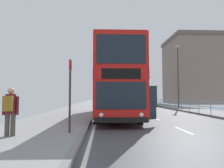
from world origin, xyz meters
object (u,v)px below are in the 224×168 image
at_px(pedestrian_companion, 10,108).
at_px(bare_tree_far_00, 144,91).
at_px(street_lamp_far_side, 178,71).
at_px(background_building_00, 193,71).
at_px(double_decker_bus_main, 115,84).
at_px(background_bus_far_lane, 143,95).
at_px(bus_stop_sign_near, 70,87).

xyz_separation_m(pedestrian_companion, bare_tree_far_00, (12.52, 39.06, 1.65)).
bearing_deg(street_lamp_far_side, background_building_00, 60.82).
bearing_deg(background_building_00, double_decker_bus_main, -123.67).
bearing_deg(bare_tree_far_00, pedestrian_companion, -107.77).
bearing_deg(pedestrian_companion, street_lamp_far_side, 54.62).
relative_size(pedestrian_companion, street_lamp_far_side, 0.22).
xyz_separation_m(double_decker_bus_main, background_bus_far_lane, (5.55, 18.22, -0.77)).
distance_m(bare_tree_far_00, background_building_00, 11.11).
distance_m(background_bus_far_lane, pedestrian_companion, 27.55).
height_order(street_lamp_far_side, background_building_00, background_building_00).
xyz_separation_m(double_decker_bus_main, street_lamp_far_side, (8.17, 9.57, 2.10)).
bearing_deg(background_building_00, background_bus_far_lane, -146.12).
xyz_separation_m(pedestrian_companion, bus_stop_sign_near, (1.91, 0.67, 0.74)).
xyz_separation_m(bus_stop_sign_near, background_building_00, (19.58, 33.16, 4.85)).
relative_size(background_bus_far_lane, bare_tree_far_00, 1.62).
xyz_separation_m(street_lamp_far_side, background_building_00, (9.30, 16.66, 2.19)).
bearing_deg(pedestrian_companion, double_decker_bus_main, 62.10).
relative_size(pedestrian_companion, background_building_00, 0.12).
relative_size(background_bus_far_lane, street_lamp_far_side, 1.24).
bearing_deg(background_bus_far_lane, bare_tree_far_00, 77.46).
height_order(double_decker_bus_main, background_bus_far_lane, double_decker_bus_main).
distance_m(bus_stop_sign_near, bare_tree_far_00, 39.84).
relative_size(double_decker_bus_main, bus_stop_sign_near, 4.17).
bearing_deg(pedestrian_companion, bus_stop_sign_near, 19.26).
distance_m(double_decker_bus_main, bare_tree_far_00, 32.59).
bearing_deg(bus_stop_sign_near, pedestrian_companion, -160.74).
distance_m(bus_stop_sign_near, background_building_00, 38.81).
distance_m(street_lamp_far_side, bare_tree_far_00, 21.96).
xyz_separation_m(background_bus_far_lane, background_building_00, (11.92, 8.00, 5.06)).
bearing_deg(street_lamp_far_side, bare_tree_far_00, 89.14).
xyz_separation_m(bus_stop_sign_near, street_lamp_far_side, (10.28, 16.50, 2.67)).
relative_size(background_bus_far_lane, bus_stop_sign_near, 3.36).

